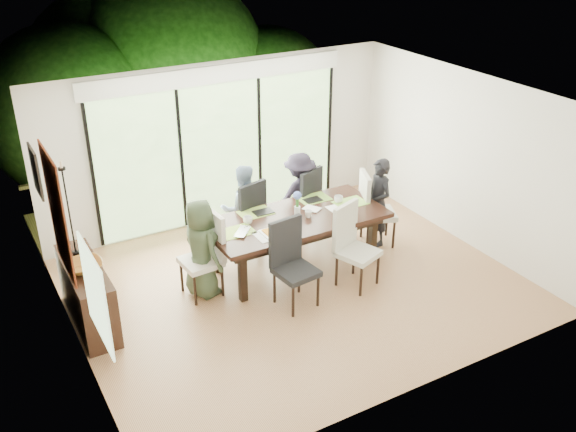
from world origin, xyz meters
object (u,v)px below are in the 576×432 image
chair_right_end (379,208)px  cup_c (338,199)px  chair_near_right (358,247)px  person_far_right (300,195)px  vase (297,211)px  cup_a (248,220)px  chair_far_right (299,201)px  person_left_end (201,249)px  person_far_left (243,209)px  cup_b (308,214)px  person_right_end (378,202)px  sideboard (87,295)px  bowl (84,266)px  table_top (296,219)px  chair_near_left (296,266)px  laptop (246,232)px  chair_left_end (200,256)px  chair_far_left (243,214)px

chair_right_end → cup_c: 0.76m
chair_near_right → person_far_right: 1.70m
vase → cup_a: (-0.75, 0.10, -0.01)m
chair_far_right → person_left_end: 2.20m
chair_near_right → person_left_end: size_ratio=0.85×
person_left_end → person_far_left: same height
chair_far_right → cup_a: 1.46m
chair_right_end → person_left_end: bearing=112.4°
chair_right_end → cup_b: chair_right_end is taller
chair_far_right → cup_a: (-1.25, -0.70, 0.27)m
chair_near_right → chair_far_right: bearing=68.4°
person_right_end → person_far_left: size_ratio=1.00×
sideboard → bowl: bearing=-90.0°
table_top → chair_far_right: bearing=57.1°
chair_near_right → chair_right_end: bearing=21.1°
bowl → cup_c: bearing=1.7°
table_top → chair_near_left: size_ratio=2.18×
person_far_left → laptop: (-0.40, -0.93, 0.13)m
person_far_left → chair_far_right: bearing=-165.4°
table_top → chair_right_end: 1.51m
vase → sideboard: (-3.07, 0.04, -0.47)m
chair_left_end → person_left_end: (0.02, 0.00, 0.10)m
person_far_left → cup_b: size_ratio=12.90×
chair_far_left → laptop: size_ratio=3.33×
person_far_left → person_right_end: bearing=170.1°
chair_far_left → person_right_end: person_right_end is taller
table_top → chair_near_right: chair_near_right is taller
person_far_right → vase: bearing=57.1°
chair_far_right → bowl: 3.69m
chair_left_end → person_far_left: bearing=124.1°
cup_b → sideboard: cup_b is taller
chair_far_right → person_far_left: bearing=-21.0°
chair_near_left → chair_near_right: 1.00m
person_right_end → chair_right_end: bearing=92.6°
chair_near_left → cup_b: bearing=42.8°
sideboard → bowl: bowl is taller
cup_a → cup_b: 0.89m
chair_left_end → vase: bearing=87.6°
person_right_end → cup_b: (-1.33, -0.10, 0.17)m
chair_near_left → sideboard: (-2.52, 0.96, -0.18)m
chair_right_end → bowl: (-4.52, -0.01, 0.29)m
person_left_end → vase: person_left_end is taller
chair_near_right → sideboard: 3.66m
laptop → person_far_right: bearing=-13.7°
chair_near_right → cup_c: chair_near_right is taller
person_far_right → chair_right_end: bearing=138.6°
person_right_end → cup_b: person_right_end is taller
person_far_left → person_left_end: bearing=52.3°
chair_near_left → person_right_end: person_right_end is taller
chair_far_right → sideboard: size_ratio=0.81×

